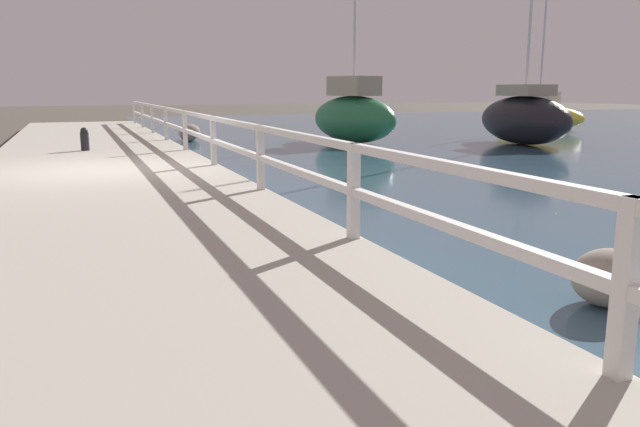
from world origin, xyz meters
The scene contains 10 objects.
ground_plane centered at (0.00, 0.00, 0.00)m, with size 120.00×120.00×0.00m, color #4C473D.
dock_walkway centered at (0.00, 0.00, 0.16)m, with size 4.32×36.00×0.32m.
railing centered at (2.06, 0.00, 0.96)m, with size 0.10×32.50×0.93m.
boulder_mid_strip centered at (3.59, -8.20, 0.24)m, with size 0.64×0.58×0.48m.
boulder_downstream centered at (3.20, 9.54, 0.21)m, with size 0.56×0.50×0.42m.
boulder_water_edge centered at (3.33, 10.12, 0.28)m, with size 0.76×0.68×0.57m.
mooring_bollard centered at (-0.20, 3.93, 0.60)m, with size 0.19×0.19×0.55m.
sailboat_green centered at (8.23, 7.05, 0.90)m, with size 2.50×4.00×5.69m.
sailboat_yellow centered at (18.75, 10.46, 0.64)m, with size 2.72×4.52×5.95m.
sailboat_black centered at (13.06, 4.48, 0.86)m, with size 1.74×4.20×8.44m.
Camera 1 is at (-0.42, -11.90, 1.76)m, focal length 35.00 mm.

